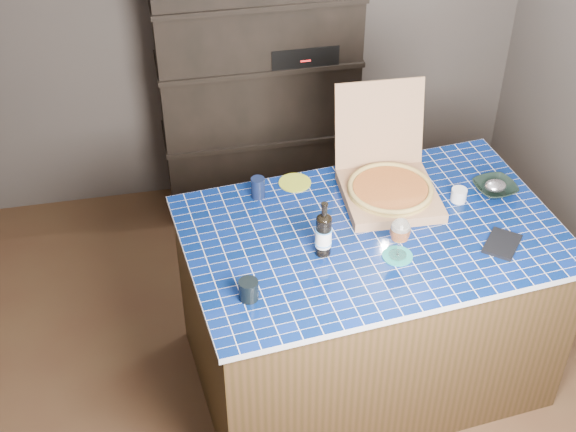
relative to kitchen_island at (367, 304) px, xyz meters
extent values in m
plane|color=#4F3822|center=(-0.26, 0.07, -0.47)|extent=(3.50, 3.50, 0.00)
plane|color=#48423E|center=(-0.26, 1.82, 0.78)|extent=(3.50, 0.00, 3.50)
cube|color=black|center=(-0.26, 1.60, 0.43)|extent=(1.20, 0.40, 1.80)
cube|color=black|center=(-0.01, 1.55, 0.65)|extent=(0.40, 0.32, 0.12)
cube|color=#3F2A19|center=(0.00, 0.00, -0.02)|extent=(1.78, 1.22, 0.91)
cube|color=#041747|center=(0.00, 0.00, 0.46)|extent=(1.83, 1.27, 0.03)
cube|color=#976A4E|center=(0.14, 0.21, 0.50)|extent=(0.46, 0.46, 0.05)
cube|color=#976A4E|center=(0.15, 0.48, 0.74)|extent=(0.45, 0.12, 0.43)
cylinder|color=#A98C46|center=(0.14, 0.21, 0.53)|extent=(0.41, 0.41, 0.01)
cylinder|color=maroon|center=(0.14, 0.21, 0.54)|extent=(0.36, 0.36, 0.01)
torus|color=#A98C46|center=(0.14, 0.21, 0.55)|extent=(0.41, 0.41, 0.02)
cylinder|color=black|center=(-0.26, -0.10, 0.57)|extent=(0.07, 0.07, 0.19)
ellipsoid|color=black|center=(-0.26, -0.10, 0.67)|extent=(0.07, 0.07, 0.04)
cylinder|color=black|center=(-0.26, -0.10, 0.71)|extent=(0.03, 0.03, 0.08)
cylinder|color=white|center=(-0.26, -0.10, 0.56)|extent=(0.07, 0.07, 0.09)
cylinder|color=#4595ED|center=(-0.26, -0.10, 0.53)|extent=(0.08, 0.08, 0.01)
cylinder|color=#4595ED|center=(-0.26, -0.10, 0.61)|extent=(0.08, 0.08, 0.01)
cylinder|color=#1A887B|center=(0.06, -0.19, 0.48)|extent=(0.14, 0.14, 0.01)
cylinder|color=white|center=(0.06, -0.19, 0.48)|extent=(0.08, 0.08, 0.01)
cylinder|color=white|center=(0.06, -0.19, 0.53)|extent=(0.01, 0.01, 0.09)
ellipsoid|color=white|center=(0.06, -0.19, 0.62)|extent=(0.09, 0.09, 0.12)
cylinder|color=#C6621F|center=(0.06, -0.19, 0.61)|extent=(0.07, 0.07, 0.06)
cylinder|color=white|center=(0.06, -0.19, 0.64)|extent=(0.08, 0.08, 0.02)
cylinder|color=black|center=(-0.63, -0.32, 0.52)|extent=(0.08, 0.08, 0.09)
cube|color=black|center=(0.54, -0.21, 0.48)|extent=(0.23, 0.23, 0.02)
imported|color=black|center=(0.67, 0.17, 0.50)|extent=(0.23, 0.23, 0.05)
ellipsoid|color=silver|center=(0.67, 0.17, 0.51)|extent=(0.11, 0.09, 0.05)
cylinder|color=silver|center=(0.47, 0.14, 0.50)|extent=(0.08, 0.08, 0.06)
cylinder|color=black|center=(-0.47, 0.37, 0.53)|extent=(0.07, 0.07, 0.11)
cylinder|color=#A0AD25|center=(-0.28, 0.44, 0.47)|extent=(0.16, 0.16, 0.01)
camera|label=1|loc=(-0.95, -2.72, 2.82)|focal=50.00mm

